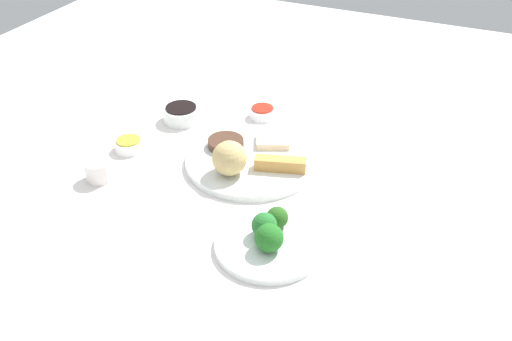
% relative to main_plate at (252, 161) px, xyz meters
% --- Properties ---
extents(tabletop, '(2.20, 2.20, 0.02)m').
position_rel_main_plate_xyz_m(tabletop, '(-0.01, 0.00, -0.02)').
color(tabletop, white).
rests_on(tabletop, ground).
extents(main_plate, '(0.30, 0.30, 0.02)m').
position_rel_main_plate_xyz_m(main_plate, '(0.00, 0.00, 0.00)').
color(main_plate, white).
rests_on(main_plate, tabletop).
extents(rice_scoop, '(0.08, 0.08, 0.08)m').
position_rel_main_plate_xyz_m(rice_scoop, '(-0.08, 0.02, 0.05)').
color(rice_scoop, tan).
rests_on(rice_scoop, main_plate).
extents(spring_roll, '(0.06, 0.12, 0.03)m').
position_rel_main_plate_xyz_m(spring_roll, '(-0.02, -0.08, 0.02)').
color(spring_roll, '#D29549').
rests_on(spring_roll, main_plate).
extents(crab_rangoon_wonton, '(0.09, 0.09, 0.02)m').
position_rel_main_plate_xyz_m(crab_rangoon_wonton, '(0.08, -0.02, 0.02)').
color(crab_rangoon_wonton, beige).
rests_on(crab_rangoon_wonton, main_plate).
extents(stir_fry_heap, '(0.08, 0.08, 0.02)m').
position_rel_main_plate_xyz_m(stir_fry_heap, '(0.02, 0.08, 0.02)').
color(stir_fry_heap, '#4F3224').
rests_on(stir_fry_heap, main_plate).
extents(broccoli_plate, '(0.20, 0.20, 0.01)m').
position_rel_main_plate_xyz_m(broccoli_plate, '(-0.25, -0.15, -0.00)').
color(broccoli_plate, white).
rests_on(broccoli_plate, tabletop).
extents(broccoli_floret_0, '(0.05, 0.05, 0.05)m').
position_rel_main_plate_xyz_m(broccoli_floret_0, '(-0.27, -0.15, 0.03)').
color(broccoli_floret_0, '#226D21').
rests_on(broccoli_floret_0, broccoli_plate).
extents(broccoli_floret_1, '(0.05, 0.05, 0.05)m').
position_rel_main_plate_xyz_m(broccoli_floret_1, '(-0.23, -0.13, 0.03)').
color(broccoli_floret_1, '#26722D').
rests_on(broccoli_floret_1, broccoli_plate).
extents(broccoli_floret_2, '(0.04, 0.04, 0.04)m').
position_rel_main_plate_xyz_m(broccoli_floret_2, '(-0.20, -0.14, 0.03)').
color(broccoli_floret_2, '#295E1D').
rests_on(broccoli_floret_2, broccoli_plate).
extents(soy_sauce_bowl, '(0.09, 0.09, 0.04)m').
position_rel_main_plate_xyz_m(soy_sauce_bowl, '(0.11, 0.25, 0.01)').
color(soy_sauce_bowl, white).
rests_on(soy_sauce_bowl, tabletop).
extents(soy_sauce_bowl_liquid, '(0.08, 0.08, 0.00)m').
position_rel_main_plate_xyz_m(soy_sauce_bowl_liquid, '(0.11, 0.25, 0.03)').
color(soy_sauce_bowl_liquid, black).
rests_on(soy_sauce_bowl_liquid, soy_sauce_bowl).
extents(sauce_ramekin_hot_mustard, '(0.07, 0.07, 0.02)m').
position_rel_main_plate_xyz_m(sauce_ramekin_hot_mustard, '(-0.06, 0.29, 0.00)').
color(sauce_ramekin_hot_mustard, white).
rests_on(sauce_ramekin_hot_mustard, tabletop).
extents(sauce_ramekin_hot_mustard_liquid, '(0.05, 0.05, 0.00)m').
position_rel_main_plate_xyz_m(sauce_ramekin_hot_mustard_liquid, '(-0.06, 0.29, 0.02)').
color(sauce_ramekin_hot_mustard_liquid, gold).
rests_on(sauce_ramekin_hot_mustard_liquid, sauce_ramekin_hot_mustard).
extents(sauce_ramekin_sweet_and_sour, '(0.07, 0.07, 0.02)m').
position_rel_main_plate_xyz_m(sauce_ramekin_sweet_and_sour, '(0.21, 0.07, 0.00)').
color(sauce_ramekin_sweet_and_sour, white).
rests_on(sauce_ramekin_sweet_and_sour, tabletop).
extents(sauce_ramekin_sweet_and_sour_liquid, '(0.05, 0.05, 0.00)m').
position_rel_main_plate_xyz_m(sauce_ramekin_sweet_and_sour_liquid, '(0.21, 0.07, 0.02)').
color(sauce_ramekin_sweet_and_sour_liquid, red).
rests_on(sauce_ramekin_sweet_and_sour_liquid, sauce_ramekin_sweet_and_sour).
extents(teacup, '(0.06, 0.06, 0.05)m').
position_rel_main_plate_xyz_m(teacup, '(-0.19, 0.28, 0.01)').
color(teacup, white).
rests_on(teacup, tabletop).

